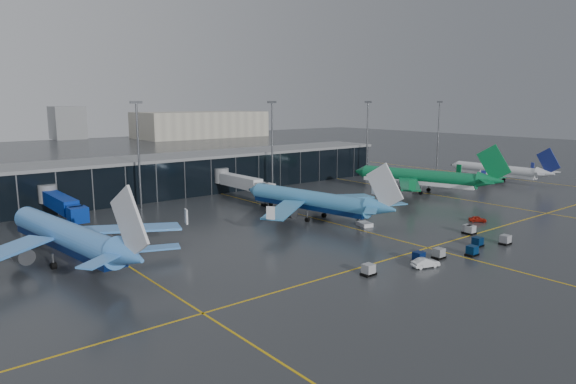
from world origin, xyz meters
TOP-DOWN VIEW (x-y plane):
  - ground at (0.00, 0.00)m, footprint 600.00×600.00m
  - terminal_pier at (0.00, 62.00)m, footprint 142.00×17.00m
  - jet_bridges at (-35.00, 42.99)m, footprint 94.00×27.50m
  - flood_masts at (5.00, 50.00)m, footprint 203.00×0.50m
  - distant_hangars at (49.94, 270.08)m, footprint 260.00×71.00m
  - taxi_lines at (10.00, 10.61)m, footprint 220.00×120.00m
  - airliner_arkefly at (-41.65, 16.79)m, footprint 45.29×50.08m
  - airliner_klm_near at (9.13, 15.88)m, footprint 43.25×47.53m
  - airliner_aer_lingus at (54.65, 21.06)m, footprint 50.01×53.74m
  - airliner_ba at (91.39, 18.35)m, footprint 32.18×36.60m
  - baggage_carts at (12.56, -18.76)m, footprint 35.63×10.21m
  - mobile_airstair at (13.19, 2.93)m, footprint 2.95×3.66m
  - service_van_red at (34.77, -9.68)m, footprint 3.47×3.76m
  - service_van_white at (0.72, -21.28)m, footprint 4.77×2.83m

SIDE VIEW (x-z plane):
  - ground at x=0.00m, z-range 0.00..0.00m
  - taxi_lines at x=10.00m, z-range 0.00..0.02m
  - service_van_red at x=34.77m, z-range 0.00..1.25m
  - service_van_white at x=0.72m, z-range 0.00..1.49m
  - baggage_carts at x=12.56m, z-range -0.09..1.61m
  - mobile_airstair at x=13.19m, z-range -0.95..2.49m
  - jet_bridges at x=-35.00m, z-range 0.95..8.15m
  - terminal_pier at x=0.00m, z-range 0.07..10.77m
  - airliner_ba at x=91.39m, z-range 0.00..11.20m
  - airliner_klm_near at x=9.13m, z-range 0.00..12.97m
  - airliner_aer_lingus at x=54.65m, z-range 0.00..13.73m
  - airliner_arkefly at x=-41.65m, z-range 0.00..13.95m
  - distant_hangars at x=49.94m, z-range -2.21..19.79m
  - flood_masts at x=5.00m, z-range 1.06..26.56m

